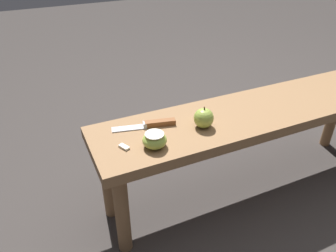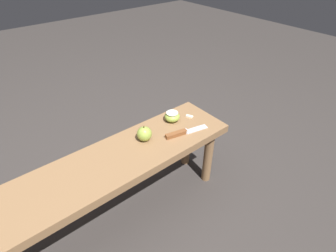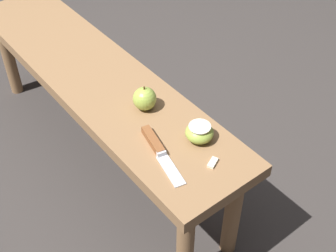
{
  "view_description": "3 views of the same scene",
  "coord_description": "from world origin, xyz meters",
  "px_view_note": "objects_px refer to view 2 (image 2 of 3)",
  "views": [
    {
      "loc": [
        -0.77,
        -0.86,
        1.03
      ],
      "look_at": [
        -0.38,
        -0.01,
        0.43
      ],
      "focal_mm": 35.0,
      "sensor_mm": 36.0,
      "label": 1
    },
    {
      "loc": [
        0.27,
        0.79,
        1.19
      ],
      "look_at": [
        -0.38,
        -0.01,
        0.43
      ],
      "focal_mm": 28.0,
      "sensor_mm": 36.0,
      "label": 2
    },
    {
      "loc": [
        -1.13,
        0.58,
        1.31
      ],
      "look_at": [
        -0.38,
        -0.01,
        0.43
      ],
      "focal_mm": 50.0,
      "sensor_mm": 36.0,
      "label": 3
    }
  ],
  "objects_px": {
    "knife": "(181,133)",
    "apple_whole": "(144,134)",
    "wooden_bench": "(101,176)",
    "apple_cut": "(172,116)"
  },
  "relations": [
    {
      "from": "wooden_bench",
      "to": "apple_cut",
      "type": "xyz_separation_m",
      "value": [
        -0.45,
        -0.06,
        0.08
      ]
    },
    {
      "from": "knife",
      "to": "apple_whole",
      "type": "xyz_separation_m",
      "value": [
        0.16,
        -0.08,
        0.03
      ]
    },
    {
      "from": "knife",
      "to": "apple_whole",
      "type": "relative_size",
      "value": 2.85
    },
    {
      "from": "wooden_bench",
      "to": "knife",
      "type": "distance_m",
      "value": 0.42
    },
    {
      "from": "wooden_bench",
      "to": "knife",
      "type": "bearing_deg",
      "value": 172.82
    },
    {
      "from": "apple_whole",
      "to": "wooden_bench",
      "type": "bearing_deg",
      "value": 5.79
    },
    {
      "from": "wooden_bench",
      "to": "apple_cut",
      "type": "height_order",
      "value": "apple_cut"
    },
    {
      "from": "wooden_bench",
      "to": "apple_whole",
      "type": "relative_size",
      "value": 16.25
    },
    {
      "from": "knife",
      "to": "apple_whole",
      "type": "bearing_deg",
      "value": 167.3
    },
    {
      "from": "wooden_bench",
      "to": "apple_whole",
      "type": "xyz_separation_m",
      "value": [
        -0.25,
        -0.03,
        0.09
      ]
    }
  ]
}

